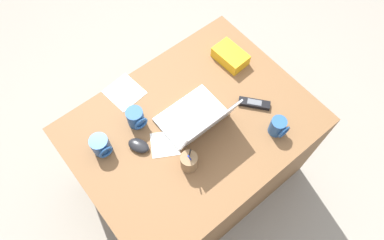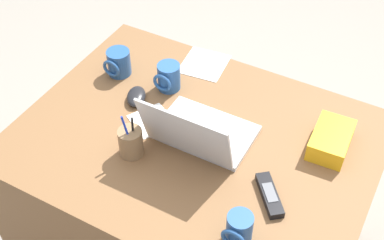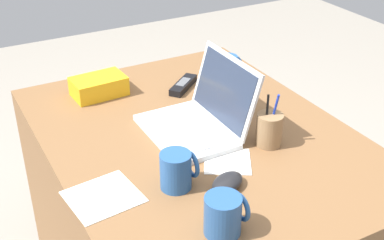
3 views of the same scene
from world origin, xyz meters
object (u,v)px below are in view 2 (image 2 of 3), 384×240
Objects in this scene: computer_mouse at (136,96)px; snack_bag at (331,140)px; coffee_mug_tall at (118,63)px; pen_holder at (131,142)px; coffee_mug_white at (168,77)px; laptop at (199,132)px; coffee_mug_spare at (239,229)px; cordless_phone at (270,195)px.

computer_mouse is 0.58× the size of snack_bag.
coffee_mug_tall reaches higher than snack_bag.
snack_bag is (-0.55, -0.33, -0.02)m from pen_holder.
computer_mouse is at bearing 9.12° from snack_bag.
coffee_mug_white is at bearing -0.26° from snack_bag.
coffee_mug_white is 0.21m from coffee_mug_tall.
pen_holder is at bearing 94.60° from computer_mouse.
laptop reaches higher than coffee_mug_white.
coffee_mug_tall is 0.82m from snack_bag.
snack_bag is at bearing -149.07° from pen_holder.
coffee_mug_tall is (0.21, 0.02, -0.00)m from coffee_mug_white.
computer_mouse is at bearing -14.67° from laptop.
laptop is 0.39m from coffee_mug_spare.
coffee_mug_white is 0.34m from pen_holder.
coffee_mug_tall is at bearing 4.20° from coffee_mug_white.
laptop reaches higher than coffee_mug_tall.
computer_mouse is 0.26m from pen_holder.
cordless_phone is at bearing 150.90° from coffee_mug_white.
coffee_mug_tall is 0.59× the size of pen_holder.
coffee_mug_white is 0.68× the size of cordless_phone.
snack_bag is (-0.61, 0.00, -0.02)m from coffee_mug_white.
coffee_mug_tall and coffee_mug_spare have the same top height.
laptop reaches higher than cordless_phone.
pen_holder reaches higher than computer_mouse.
computer_mouse is 0.67m from coffee_mug_spare.
coffee_mug_white reaches higher than snack_bag.
computer_mouse reaches higher than cordless_phone.
coffee_mug_white is 0.59m from cordless_phone.
cordless_phone is (-0.52, 0.29, -0.04)m from coffee_mug_white.
snack_bag is at bearing -108.12° from cordless_phone.
coffee_mug_spare is (-0.50, 0.47, -0.00)m from coffee_mug_white.
laptop is at bearing -18.78° from cordless_phone.
computer_mouse is 0.14m from coffee_mug_white.
computer_mouse is at bearing -60.30° from pen_holder.
computer_mouse is at bearing -31.99° from coffee_mug_spare.
coffee_mug_spare is at bearing 134.45° from laptop.
coffee_mug_white reaches higher than cordless_phone.
coffee_mug_spare reaches higher than computer_mouse.
cordless_phone is 0.83× the size of snack_bag.
coffee_mug_spare reaches higher than snack_bag.
coffee_mug_spare is at bearing 147.45° from coffee_mug_tall.
coffee_mug_spare is 0.46m from pen_holder.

